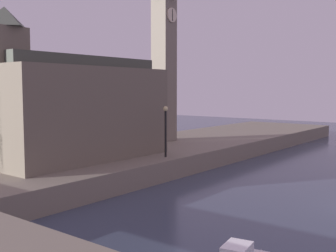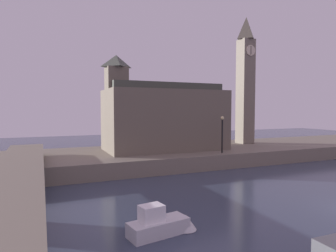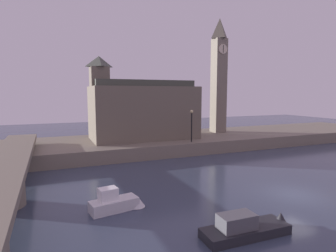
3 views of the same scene
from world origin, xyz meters
name	(u,v)px [view 1 (image 1 of 3)]	position (x,y,z in m)	size (l,w,h in m)	color
far_embankment	(125,159)	(0.00, 20.00, 0.75)	(70.00, 12.00, 1.50)	slate
clock_tower	(164,53)	(7.31, 21.60, 10.10)	(1.99, 2.05, 16.69)	slate
parliament_hall	(72,109)	(-5.27, 20.17, 5.19)	(13.33, 6.70, 10.23)	#6B6051
streetlamp	(166,125)	(-0.49, 15.25, 3.90)	(0.36, 0.36, 3.84)	black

